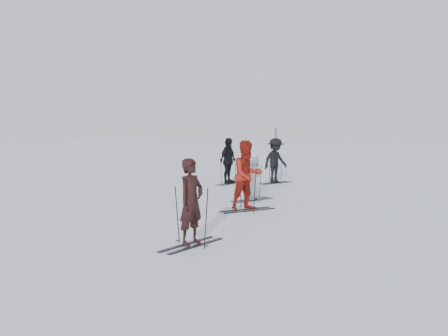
{
  "coord_description": "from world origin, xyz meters",
  "views": [
    {
      "loc": [
        9.36,
        -12.82,
        2.43
      ],
      "look_at": [
        0.0,
        1.0,
        1.0
      ],
      "focal_mm": 40.0,
      "sensor_mm": 36.0,
      "label": 1
    }
  ],
  "objects_px": {
    "skier_near_dark": "(191,203)",
    "skier_uphill_far": "(275,161)",
    "piste_marker": "(276,149)",
    "skier_uphill_left": "(228,161)",
    "skier_grey": "(252,177)",
    "skier_red": "(247,176)"
  },
  "relations": [
    {
      "from": "skier_near_dark",
      "to": "skier_uphill_far",
      "type": "xyz_separation_m",
      "value": [
        -3.8,
        10.64,
        0.06
      ]
    },
    {
      "from": "piste_marker",
      "to": "skier_uphill_left",
      "type": "bearing_deg",
      "value": -78.04
    },
    {
      "from": "skier_grey",
      "to": "skier_uphill_left",
      "type": "xyz_separation_m",
      "value": [
        -3.15,
        3.3,
        0.2
      ]
    },
    {
      "from": "skier_red",
      "to": "skier_uphill_far",
      "type": "relative_size",
      "value": 1.06
    },
    {
      "from": "skier_near_dark",
      "to": "skier_red",
      "type": "relative_size",
      "value": 0.88
    },
    {
      "from": "piste_marker",
      "to": "skier_grey",
      "type": "bearing_deg",
      "value": -65.64
    },
    {
      "from": "skier_grey",
      "to": "skier_uphill_far",
      "type": "relative_size",
      "value": 0.8
    },
    {
      "from": "skier_red",
      "to": "piste_marker",
      "type": "distance_m",
      "value": 13.17
    },
    {
      "from": "skier_red",
      "to": "skier_uphill_far",
      "type": "distance_m",
      "value": 6.93
    },
    {
      "from": "skier_uphill_left",
      "to": "skier_grey",
      "type": "bearing_deg",
      "value": -139.66
    },
    {
      "from": "piste_marker",
      "to": "skier_uphill_far",
      "type": "bearing_deg",
      "value": -61.88
    },
    {
      "from": "skier_near_dark",
      "to": "skier_uphill_left",
      "type": "distance_m",
      "value": 10.69
    },
    {
      "from": "skier_near_dark",
      "to": "skier_uphill_far",
      "type": "distance_m",
      "value": 11.3
    },
    {
      "from": "skier_near_dark",
      "to": "skier_uphill_left",
      "type": "bearing_deg",
      "value": 31.91
    },
    {
      "from": "skier_uphill_left",
      "to": "skier_uphill_far",
      "type": "height_order",
      "value": "skier_uphill_left"
    },
    {
      "from": "skier_red",
      "to": "piste_marker",
      "type": "xyz_separation_m",
      "value": [
        -5.51,
        11.96,
        0.16
      ]
    },
    {
      "from": "skier_near_dark",
      "to": "piste_marker",
      "type": "relative_size",
      "value": 0.76
    },
    {
      "from": "skier_grey",
      "to": "skier_uphill_far",
      "type": "distance_m",
      "value": 4.94
    },
    {
      "from": "skier_red",
      "to": "piste_marker",
      "type": "relative_size",
      "value": 0.86
    },
    {
      "from": "skier_uphill_left",
      "to": "piste_marker",
      "type": "height_order",
      "value": "piste_marker"
    },
    {
      "from": "skier_red",
      "to": "skier_uphill_far",
      "type": "xyz_separation_m",
      "value": [
        -2.56,
        6.44,
        -0.06
      ]
    },
    {
      "from": "skier_red",
      "to": "skier_uphill_left",
      "type": "distance_m",
      "value": 6.51
    }
  ]
}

